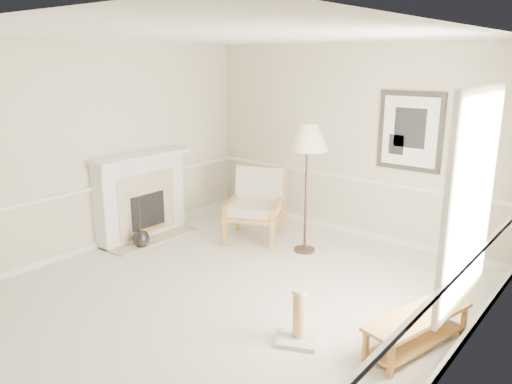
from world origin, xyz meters
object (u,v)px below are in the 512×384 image
Objects in this scene: floor_lamp at (307,141)px; floor_vase at (141,239)px; scratching_post at (299,325)px; bench at (418,326)px; armchair at (257,201)px.

floor_vase is at bearing -144.07° from floor_lamp.
floor_vase is 1.32× the size of scratching_post.
scratching_post is (3.19, -0.63, 0.04)m from floor_vase.
floor_vase is at bearing 179.52° from bench.
bench is (3.12, -1.46, -0.34)m from armchair.
bench is 2.35× the size of scratching_post.
floor_vase reaches higher than scratching_post.
scratching_post is (2.17, -2.05, -0.40)m from armchair.
bench is (2.21, -1.43, -1.36)m from floor_lamp.
scratching_post is (1.26, -2.02, -1.43)m from floor_lamp.
floor_lamp is (1.92, 1.39, 1.47)m from floor_vase.
floor_lamp reaches higher than scratching_post.
bench is at bearing -32.87° from floor_lamp.
bench is 1.12m from scratching_post.
armchair is at bearing 154.95° from bench.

